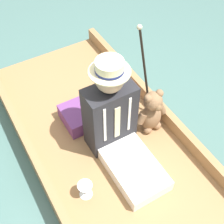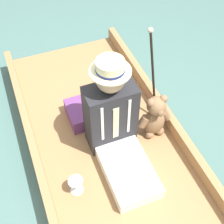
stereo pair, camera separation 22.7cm
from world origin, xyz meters
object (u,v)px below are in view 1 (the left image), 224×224
at_px(teddy_bear, 152,112).
at_px(wine_glass, 85,188).
at_px(walking_cane, 144,64).
at_px(seated_person, 116,124).

distance_m(teddy_bear, wine_glass, 0.81).
height_order(teddy_bear, walking_cane, walking_cane).
distance_m(wine_glass, walking_cane, 1.07).
relative_size(wine_glass, walking_cane, 0.18).
height_order(seated_person, wine_glass, seated_person).
height_order(seated_person, walking_cane, seated_person).
height_order(teddy_bear, wine_glass, teddy_bear).
bearing_deg(wine_glass, walking_cane, -146.47).
xyz_separation_m(seated_person, teddy_bear, (-0.36, -0.04, -0.11)).
bearing_deg(seated_person, teddy_bear, -167.17).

